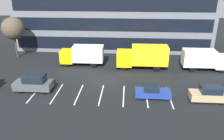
# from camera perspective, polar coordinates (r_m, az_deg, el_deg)

# --- Properties ---
(ground_plane) EXTENTS (120.00, 120.00, 0.00)m
(ground_plane) POSITION_cam_1_polar(r_m,az_deg,el_deg) (32.02, -1.85, -2.62)
(ground_plane) COLOR black
(office_building) EXTENTS (38.38, 10.70, 14.40)m
(office_building) POSITION_cam_1_polar(r_m,az_deg,el_deg) (47.42, 0.35, 14.51)
(office_building) COLOR slate
(office_building) RESTS_ON ground_plane
(lot_markings) EXTENTS (16.94, 5.40, 0.01)m
(lot_markings) POSITION_cam_1_polar(r_m,az_deg,el_deg) (28.10, -2.78, -6.30)
(lot_markings) COLOR silver
(lot_markings) RESTS_ON ground_plane
(box_truck_white) EXTENTS (7.08, 2.34, 3.28)m
(box_truck_white) POSITION_cam_1_polar(r_m,az_deg,el_deg) (37.82, 22.36, 2.60)
(box_truck_white) COLOR white
(box_truck_white) RESTS_ON ground_plane
(box_truck_yellow) EXTENTS (7.16, 2.37, 3.32)m
(box_truck_yellow) POSITION_cam_1_polar(r_m,az_deg,el_deg) (37.40, -7.42, 3.94)
(box_truck_yellow) COLOR yellow
(box_truck_yellow) RESTS_ON ground_plane
(box_truck_yellow_all) EXTENTS (8.09, 2.68, 3.75)m
(box_truck_yellow_all) POSITION_cam_1_polar(r_m,az_deg,el_deg) (35.88, 7.87, 3.54)
(box_truck_yellow_all) COLOR yellow
(box_truck_yellow_all) RESTS_ON ground_plane
(sedan_navy) EXTENTS (4.23, 1.77, 1.52)m
(sedan_navy) POSITION_cam_1_polar(r_m,az_deg,el_deg) (27.64, 10.21, -5.50)
(sedan_navy) COLOR navy
(sedan_navy) RESTS_ON ground_plane
(suv_tan) EXTENTS (4.20, 1.78, 1.90)m
(suv_tan) POSITION_cam_1_polar(r_m,az_deg,el_deg) (28.63, 23.33, -5.60)
(suv_tan) COLOR tan
(suv_tan) RESTS_ON ground_plane
(suv_charcoal) EXTENTS (4.75, 2.01, 2.15)m
(suv_charcoal) POSITION_cam_1_polar(r_m,az_deg,el_deg) (30.37, -19.23, -3.17)
(suv_charcoal) COLOR #474C51
(suv_charcoal) RESTS_ON ground_plane
(bare_tree) EXTENTS (3.92, 3.92, 7.34)m
(bare_tree) POSITION_cam_1_polar(r_m,az_deg,el_deg) (43.63, -23.76, 9.61)
(bare_tree) COLOR #473323
(bare_tree) RESTS_ON ground_plane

